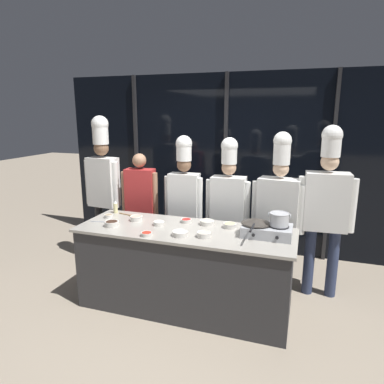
# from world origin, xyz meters

# --- Properties ---
(ground_plane) EXTENTS (24.00, 24.00, 0.00)m
(ground_plane) POSITION_xyz_m (0.00, 0.00, 0.00)
(ground_plane) COLOR gray
(window_wall_back) EXTENTS (5.34, 0.09, 2.70)m
(window_wall_back) POSITION_xyz_m (0.00, 1.89, 1.35)
(window_wall_back) COLOR black
(window_wall_back) RESTS_ON ground_plane
(demo_counter) EXTENTS (2.32, 0.81, 0.91)m
(demo_counter) POSITION_xyz_m (0.00, 0.00, 0.46)
(demo_counter) COLOR #2D2D30
(demo_counter) RESTS_ON ground_plane
(portable_stove) EXTENTS (0.49, 0.33, 0.12)m
(portable_stove) POSITION_xyz_m (0.86, 0.06, 0.97)
(portable_stove) COLOR #B2B5BA
(portable_stove) RESTS_ON demo_counter
(frying_pan) EXTENTS (0.30, 0.52, 0.05)m
(frying_pan) POSITION_xyz_m (0.74, 0.06, 1.06)
(frying_pan) COLOR #38332D
(frying_pan) RESTS_ON portable_stove
(stock_pot) EXTENTS (0.21, 0.19, 0.13)m
(stock_pot) POSITION_xyz_m (0.97, 0.06, 1.10)
(stock_pot) COLOR #B7BABF
(stock_pot) RESTS_ON portable_stove
(squeeze_bottle_oil) EXTENTS (0.05, 0.05, 0.16)m
(squeeze_bottle_oil) POSITION_xyz_m (-1.01, 0.30, 0.99)
(squeeze_bottle_oil) COLOR beige
(squeeze_bottle_oil) RESTS_ON demo_counter
(prep_bowl_ginger) EXTENTS (0.14, 0.14, 0.05)m
(prep_bowl_ginger) POSITION_xyz_m (0.45, 0.19, 0.94)
(prep_bowl_ginger) COLOR silver
(prep_bowl_ginger) RESTS_ON demo_counter
(prep_bowl_mushrooms) EXTENTS (0.10, 0.10, 0.04)m
(prep_bowl_mushrooms) POSITION_xyz_m (-0.99, 0.09, 0.93)
(prep_bowl_mushrooms) COLOR silver
(prep_bowl_mushrooms) RESTS_ON demo_counter
(prep_bowl_noodles) EXTENTS (0.16, 0.16, 0.05)m
(prep_bowl_noodles) POSITION_xyz_m (0.18, 0.22, 0.94)
(prep_bowl_noodles) COLOR silver
(prep_bowl_noodles) RESTS_ON demo_counter
(prep_bowl_rice) EXTENTS (0.12, 0.12, 0.04)m
(prep_bowl_rice) POSITION_xyz_m (-0.31, 0.03, 0.94)
(prep_bowl_rice) COLOR silver
(prep_bowl_rice) RESTS_ON demo_counter
(prep_bowl_garlic) EXTENTS (0.16, 0.16, 0.05)m
(prep_bowl_garlic) POSITION_xyz_m (0.03, -0.20, 0.94)
(prep_bowl_garlic) COLOR silver
(prep_bowl_garlic) RESTS_ON demo_counter
(prep_bowl_shrimp) EXTENTS (0.15, 0.15, 0.05)m
(prep_bowl_shrimp) POSITION_xyz_m (-0.62, 0.10, 0.94)
(prep_bowl_shrimp) COLOR silver
(prep_bowl_shrimp) RESTS_ON demo_counter
(prep_bowl_soy_glaze) EXTENTS (0.16, 0.16, 0.06)m
(prep_bowl_soy_glaze) POSITION_xyz_m (-0.79, -0.16, 0.94)
(prep_bowl_soy_glaze) COLOR silver
(prep_bowl_soy_glaze) RESTS_ON demo_counter
(prep_bowl_chicken) EXTENTS (0.14, 0.14, 0.05)m
(prep_bowl_chicken) POSITION_xyz_m (0.26, -0.16, 0.94)
(prep_bowl_chicken) COLOR silver
(prep_bowl_chicken) RESTS_ON demo_counter
(prep_bowl_bell_pepper) EXTENTS (0.12, 0.12, 0.04)m
(prep_bowl_bell_pepper) POSITION_xyz_m (-0.06, 0.22, 0.93)
(prep_bowl_bell_pepper) COLOR silver
(prep_bowl_bell_pepper) RESTS_ON demo_counter
(prep_bowl_chili_flakes) EXTENTS (0.12, 0.12, 0.04)m
(prep_bowl_chili_flakes) POSITION_xyz_m (-0.29, -0.31, 0.93)
(prep_bowl_chili_flakes) COLOR silver
(prep_bowl_chili_flakes) RESTS_ON demo_counter
(serving_spoon_slotted) EXTENTS (0.24, 0.08, 0.02)m
(serving_spoon_slotted) POSITION_xyz_m (-0.93, -0.07, 0.92)
(serving_spoon_slotted) COLOR #B2B5BA
(serving_spoon_slotted) RESTS_ON demo_counter
(serving_spoon_solid) EXTENTS (0.24, 0.09, 0.02)m
(serving_spoon_solid) POSITION_xyz_m (-0.79, 0.25, 0.92)
(serving_spoon_solid) COLOR olive
(serving_spoon_solid) RESTS_ON demo_counter
(chef_head) EXTENTS (0.55, 0.25, 2.08)m
(chef_head) POSITION_xyz_m (-1.47, 0.76, 1.23)
(chef_head) COLOR #232326
(chef_head) RESTS_ON ground_plane
(person_guest) EXTENTS (0.50, 0.24, 1.60)m
(person_guest) POSITION_xyz_m (-0.91, 0.77, 0.97)
(person_guest) COLOR #232326
(person_guest) RESTS_ON ground_plane
(chef_sous) EXTENTS (0.50, 0.21, 1.85)m
(chef_sous) POSITION_xyz_m (-0.27, 0.74, 1.09)
(chef_sous) COLOR #232326
(chef_sous) RESTS_ON ground_plane
(chef_line) EXTENTS (0.55, 0.23, 1.83)m
(chef_line) POSITION_xyz_m (0.29, 0.79, 1.05)
(chef_line) COLOR #2D3856
(chef_line) RESTS_ON ground_plane
(chef_pastry) EXTENTS (0.62, 0.31, 1.91)m
(chef_pastry) POSITION_xyz_m (0.91, 0.75, 1.06)
(chef_pastry) COLOR #4C4C51
(chef_pastry) RESTS_ON ground_plane
(chef_apprentice) EXTENTS (0.62, 0.28, 1.99)m
(chef_apprentice) POSITION_xyz_m (1.42, 0.76, 1.14)
(chef_apprentice) COLOR #2D3856
(chef_apprentice) RESTS_ON ground_plane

